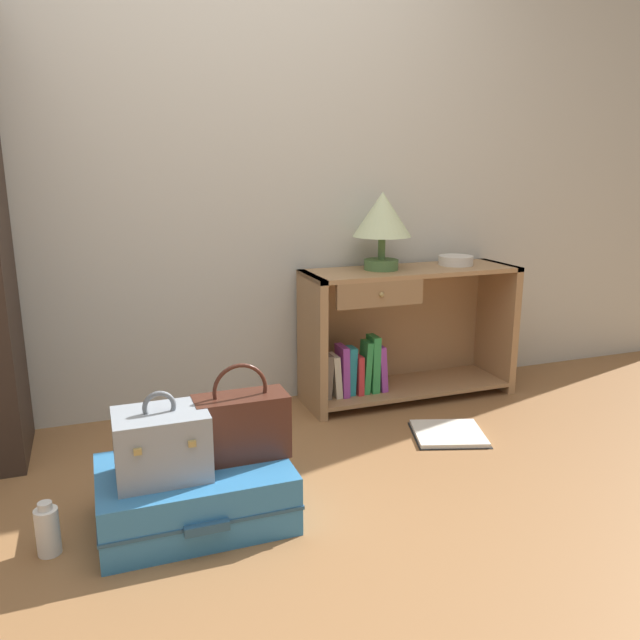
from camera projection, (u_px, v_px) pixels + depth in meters
name	position (u px, v px, depth m)	size (l,w,h in m)	color
ground_plane	(317.00, 576.00, 1.87)	(9.00, 9.00, 0.00)	olive
back_wall	(207.00, 140.00, 2.92)	(6.40, 0.10, 2.60)	beige
bookshelf	(399.00, 334.00, 3.24)	(1.10, 0.36, 0.68)	#A37A51
table_lamp	(382.00, 218.00, 3.07)	(0.29, 0.29, 0.38)	#4C7542
bowl	(456.00, 260.00, 3.27)	(0.18, 0.18, 0.05)	silver
suitcase_large	(195.00, 493.00, 2.14)	(0.64, 0.46, 0.20)	teal
train_case	(162.00, 444.00, 2.02)	(0.30, 0.23, 0.29)	#8E99A3
handbag	(241.00, 425.00, 2.15)	(0.32, 0.14, 0.34)	#472319
bottle	(48.00, 530.00, 1.96)	(0.07, 0.07, 0.18)	white
open_book_on_floor	(448.00, 434.00, 2.83)	(0.40, 0.38, 0.02)	white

